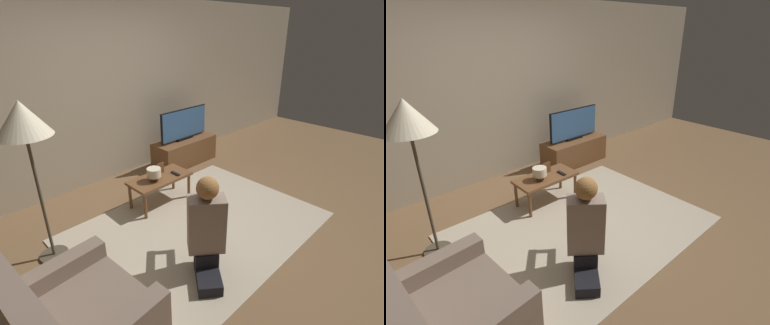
% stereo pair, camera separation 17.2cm
% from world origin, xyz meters
% --- Properties ---
extents(ground_plane, '(10.00, 10.00, 0.00)m').
position_xyz_m(ground_plane, '(0.00, 0.00, 0.00)').
color(ground_plane, brown).
extents(wall_back, '(10.00, 0.06, 2.60)m').
position_xyz_m(wall_back, '(0.00, 1.93, 1.30)').
color(wall_back, tan).
rests_on(wall_back, ground_plane).
extents(rug, '(2.83, 2.07, 0.02)m').
position_xyz_m(rug, '(0.00, 0.00, 0.01)').
color(rug, '#BCAD93').
rests_on(rug, ground_plane).
extents(tv_stand, '(1.13, 0.46, 0.44)m').
position_xyz_m(tv_stand, '(1.18, 1.48, 0.22)').
color(tv_stand, brown).
rests_on(tv_stand, ground_plane).
extents(tv, '(0.98, 0.08, 0.52)m').
position_xyz_m(tv, '(1.18, 1.48, 0.70)').
color(tv, black).
rests_on(tv, tv_stand).
extents(coffee_table, '(0.82, 0.40, 0.39)m').
position_xyz_m(coffee_table, '(0.03, 0.74, 0.34)').
color(coffee_table, brown).
rests_on(coffee_table, ground_plane).
extents(floor_lamp, '(0.46, 0.46, 1.63)m').
position_xyz_m(floor_lamp, '(-1.42, 0.71, 1.42)').
color(floor_lamp, '#4C4233').
rests_on(floor_lamp, ground_plane).
extents(person_kneeling, '(0.67, 0.74, 1.01)m').
position_xyz_m(person_kneeling, '(-0.45, -0.53, 0.52)').
color(person_kneeling, black).
rests_on(person_kneeling, rug).
extents(picture_frame, '(0.11, 0.01, 0.15)m').
position_xyz_m(picture_frame, '(0.11, 0.81, 0.47)').
color(picture_frame, brown).
rests_on(picture_frame, coffee_table).
extents(table_lamp, '(0.18, 0.18, 0.17)m').
position_xyz_m(table_lamp, '(-0.08, 0.71, 0.50)').
color(table_lamp, '#4C3823').
rests_on(table_lamp, coffee_table).
extents(remote, '(0.04, 0.15, 0.02)m').
position_xyz_m(remote, '(0.23, 0.65, 0.40)').
color(remote, black).
rests_on(remote, coffee_table).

